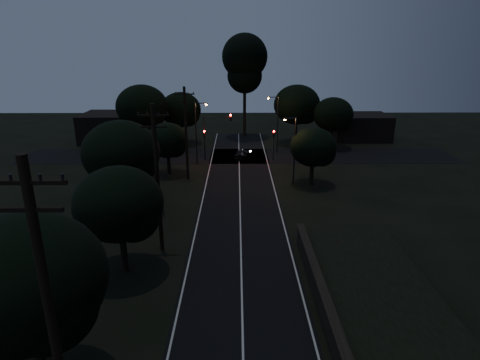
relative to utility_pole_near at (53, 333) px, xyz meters
name	(u,v)px	position (x,y,z in m)	size (l,w,h in m)	color
road_surface	(240,181)	(6.00, 33.12, -6.23)	(60.00, 70.00, 0.03)	black
retaining_wall	(406,358)	(13.74, 5.00, -5.63)	(6.93, 26.00, 1.60)	black
utility_pole_near	(53,333)	(0.00, 0.00, 0.00)	(2.20, 0.30, 12.00)	black
utility_pole_mid	(157,177)	(0.00, 17.00, -0.51)	(2.20, 0.30, 11.00)	black
utility_pole_far	(186,132)	(0.00, 34.00, -0.76)	(2.20, 0.30, 10.50)	black
tree_left_a	(30,285)	(-2.76, 3.87, -0.80)	(6.65, 6.65, 8.41)	black
tree_left_b	(122,206)	(-1.79, 13.88, -1.44)	(5.83, 5.83, 7.41)	black
tree_left_c	(124,155)	(-4.26, 23.86, -0.68)	(6.81, 6.81, 8.61)	black
tree_left_d	(169,141)	(-2.33, 35.90, -2.24)	(4.87, 4.87, 6.18)	black
tree_far_nw	(182,111)	(-2.78, 51.87, -1.09)	(6.28, 6.28, 7.96)	black
tree_far_w	(144,108)	(-7.74, 47.85, -0.09)	(7.42, 7.42, 9.46)	black
tree_far_ne	(299,106)	(15.25, 51.85, -0.37)	(7.17, 7.17, 9.07)	black
tree_far_e	(335,115)	(20.21, 48.88, -1.38)	(5.92, 5.92, 7.51)	black
tree_right_a	(315,148)	(14.18, 31.90, -2.12)	(5.01, 5.01, 6.37)	black
tall_pine	(245,63)	(7.00, 57.00, 5.78)	(7.33, 7.33, 16.67)	black
building_left	(115,127)	(-14.00, 54.00, -4.05)	(10.00, 8.00, 4.40)	black
building_right	(360,127)	(26.00, 55.00, -4.25)	(9.00, 7.00, 4.00)	black
signal_left	(205,139)	(1.40, 41.99, -3.41)	(0.28, 0.35, 4.10)	black
signal_right	(274,139)	(10.60, 41.99, -3.41)	(0.28, 0.35, 4.10)	black
signal_mast	(217,128)	(3.09, 41.99, -1.91)	(3.70, 0.35, 6.25)	black
streetlight_a	(197,129)	(0.69, 40.00, -1.61)	(1.66, 0.26, 8.00)	black
streetlight_b	(276,121)	(11.31, 46.00, -1.61)	(1.66, 0.26, 8.00)	black
streetlight_c	(293,146)	(11.83, 32.00, -1.89)	(1.46, 0.26, 7.50)	black
car	(242,154)	(6.47, 42.83, -5.62)	(1.47, 3.65, 1.24)	black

